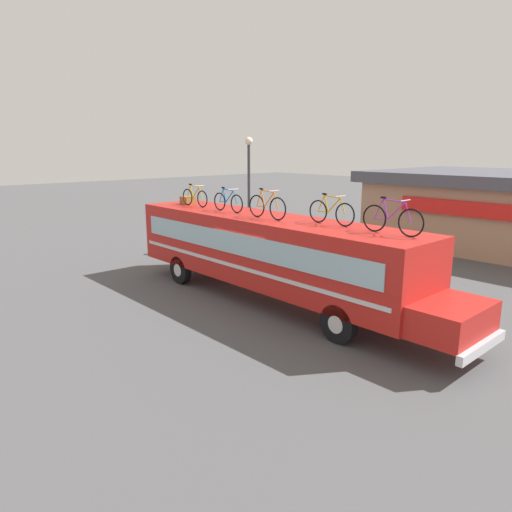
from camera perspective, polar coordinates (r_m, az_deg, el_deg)
The scene contains 9 objects.
ground_plane at distance 16.22m, azimuth 1.15°, elevation -5.28°, with size 120.00×120.00×0.00m, color #4C4C4F.
bus at distance 15.58m, azimuth 1.81°, elevation 0.59°, with size 13.18×2.48×2.87m.
luggage_bag_1 at distance 19.27m, azimuth -8.32°, elevation 6.74°, with size 0.50×0.45×0.31m, color olive.
rooftop_bicycle_1 at distance 18.47m, azimuth -7.47°, elevation 7.14°, with size 1.64×0.44×0.86m.
rooftop_bicycle_2 at distance 16.75m, azimuth -3.43°, elevation 6.63°, with size 1.61×0.44×0.86m.
rooftop_bicycle_3 at distance 15.05m, azimuth 1.34°, elevation 6.07°, with size 1.70×0.44×0.97m.
rooftop_bicycle_4 at distance 14.06m, azimuth 9.13°, elevation 5.34°, with size 1.69×0.44×0.92m.
rooftop_bicycle_5 at distance 12.80m, azimuth 16.22°, elevation 4.34°, with size 1.82×0.44×0.98m.
street_lamp at distance 23.23m, azimuth -0.87°, elevation 9.38°, with size 0.38×0.38×5.60m.
Camera 1 is at (11.19, -10.57, 5.11)m, focal length 32.87 mm.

